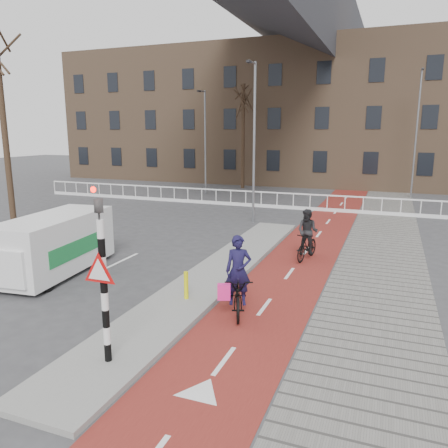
% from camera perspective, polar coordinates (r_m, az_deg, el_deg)
% --- Properties ---
extents(ground, '(120.00, 120.00, 0.00)m').
position_cam_1_polar(ground, '(10.72, -5.71, -13.51)').
color(ground, '#38383A').
rests_on(ground, ground).
extents(bike_lane, '(2.50, 60.00, 0.01)m').
position_cam_1_polar(bike_lane, '(19.39, 11.81, -1.95)').
color(bike_lane, maroon).
rests_on(bike_lane, ground).
extents(sidewalk, '(3.00, 60.00, 0.01)m').
position_cam_1_polar(sidewalk, '(19.16, 20.10, -2.61)').
color(sidewalk, slate).
rests_on(sidewalk, ground).
extents(curb_island, '(1.80, 16.00, 0.12)m').
position_cam_1_polar(curb_island, '(14.35, -1.00, -6.45)').
color(curb_island, gray).
rests_on(curb_island, ground).
extents(traffic_signal, '(0.80, 0.80, 3.68)m').
position_cam_1_polar(traffic_signal, '(8.69, -15.60, -6.00)').
color(traffic_signal, black).
rests_on(traffic_signal, curb_island).
extents(bollard, '(0.12, 0.12, 0.76)m').
position_cam_1_polar(bollard, '(12.03, -4.97, -7.98)').
color(bollard, yellow).
rests_on(bollard, curb_island).
extents(cyclist_near, '(1.34, 2.09, 2.05)m').
position_cam_1_polar(cyclist_near, '(11.28, 1.84, -8.29)').
color(cyclist_near, black).
rests_on(cyclist_near, bike_lane).
extents(cyclist_far, '(0.89, 1.78, 1.86)m').
position_cam_1_polar(cyclist_far, '(16.11, 10.82, -1.93)').
color(cyclist_far, black).
rests_on(cyclist_far, bike_lane).
extents(van, '(2.27, 4.65, 1.92)m').
position_cam_1_polar(van, '(15.31, -21.28, -2.39)').
color(van, silver).
rests_on(van, ground).
extents(railing, '(28.00, 0.10, 0.99)m').
position_cam_1_polar(railing, '(27.62, 0.88, 3.09)').
color(railing, silver).
rests_on(railing, ground).
extents(townhouse_row, '(46.00, 10.00, 15.90)m').
position_cam_1_polar(townhouse_row, '(41.40, 11.17, 16.28)').
color(townhouse_row, '#7F6047').
rests_on(townhouse_row, ground).
extents(tree_left, '(0.28, 0.28, 9.58)m').
position_cam_1_polar(tree_left, '(22.75, -26.79, 11.24)').
color(tree_left, black).
rests_on(tree_left, ground).
extents(tree_mid, '(0.30, 0.30, 8.23)m').
position_cam_1_polar(tree_mid, '(35.77, 2.50, 11.26)').
color(tree_mid, black).
rests_on(tree_mid, ground).
extents(streetlight_near, '(0.12, 0.12, 7.88)m').
position_cam_1_polar(streetlight_near, '(22.11, 3.96, 10.28)').
color(streetlight_near, slate).
rests_on(streetlight_near, ground).
extents(streetlight_left, '(0.12, 0.12, 7.44)m').
position_cam_1_polar(streetlight_left, '(32.30, -2.46, 10.47)').
color(streetlight_left, slate).
rests_on(streetlight_left, ground).
extents(streetlight_right, '(0.12, 0.12, 8.69)m').
position_cam_1_polar(streetlight_right, '(33.37, 23.81, 10.60)').
color(streetlight_right, slate).
rests_on(streetlight_right, ground).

